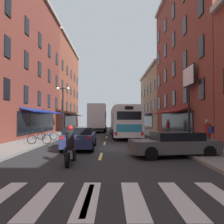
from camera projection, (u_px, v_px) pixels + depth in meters
ground_plane at (103, 149)px, 15.72m from camera, size 34.80×80.00×0.10m
lane_centre_dashes at (103, 148)px, 15.47m from camera, size 0.14×73.90×0.01m
crosswalk_near at (88, 198)px, 5.72m from camera, size 7.10×2.80×0.01m
sidewalk_left at (14, 147)px, 15.71m from camera, size 3.00×80.00×0.14m
sidewalk_right at (191, 147)px, 15.73m from camera, size 3.00×80.00×0.14m
billboard_sign at (188, 84)px, 19.93m from camera, size 0.40×2.81×6.23m
transit_bus at (123, 121)px, 25.43m from camera, size 2.87×11.60×3.21m
box_truck at (97, 118)px, 34.67m from camera, size 2.49×7.38×4.02m
sedan_near at (79, 138)px, 15.19m from camera, size 2.06×4.63×1.40m
sedan_mid at (173, 144)px, 12.06m from camera, size 4.52×2.48×1.25m
motorcycle_rider at (70, 148)px, 10.02m from camera, size 0.62×2.07×1.66m
bicycle_near at (39, 139)px, 16.85m from camera, size 1.71×0.48×0.91m
bicycle_mid at (47, 136)px, 20.01m from camera, size 1.71×0.48×0.91m
pedestrian_near at (207, 135)px, 12.70m from camera, size 0.47×0.52×1.76m
pedestrian_mid at (168, 128)px, 24.52m from camera, size 0.36×0.36×1.75m
street_lamp_twin at (62, 109)px, 25.02m from camera, size 1.42×0.32×5.19m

